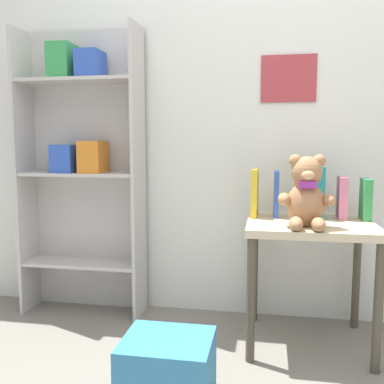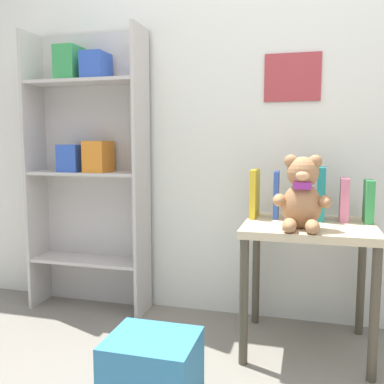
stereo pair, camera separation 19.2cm
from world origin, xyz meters
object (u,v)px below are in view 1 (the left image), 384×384
(book_standing_blue, at_px, (275,194))
(book_standing_teal, at_px, (319,192))
(book_standing_yellow, at_px, (254,193))
(teddy_bear, at_px, (305,194))
(display_table, at_px, (309,241))
(book_standing_orange, at_px, (297,197))
(book_standing_pink, at_px, (341,198))
(storage_bin, at_px, (167,370))
(bookshelf_side, at_px, (82,158))
(book_standing_green, at_px, (365,199))

(book_standing_blue, bearing_deg, book_standing_teal, 3.04)
(book_standing_yellow, distance_m, book_standing_teal, 0.32)
(teddy_bear, height_order, book_standing_blue, teddy_bear)
(book_standing_teal, bearing_deg, book_standing_blue, -174.24)
(display_table, distance_m, book_standing_blue, 0.29)
(display_table, distance_m, book_standing_yellow, 0.36)
(display_table, relative_size, book_standing_orange, 2.94)
(book_standing_pink, relative_size, storage_bin, 0.61)
(book_standing_blue, xyz_separation_m, book_standing_pink, (0.32, 0.02, -0.01))
(teddy_bear, xyz_separation_m, book_standing_blue, (-0.13, 0.24, -0.03))
(display_table, bearing_deg, book_standing_yellow, 158.79)
(bookshelf_side, bearing_deg, book_standing_teal, -4.52)
(book_standing_orange, height_order, book_standing_teal, book_standing_teal)
(book_standing_green, height_order, storage_bin, book_standing_green)
(book_standing_green, bearing_deg, book_standing_pink, 168.29)
(teddy_bear, bearing_deg, book_standing_blue, 117.56)
(book_standing_teal, height_order, storage_bin, book_standing_teal)
(display_table, bearing_deg, bookshelf_side, 169.88)
(display_table, height_order, teddy_bear, teddy_bear)
(book_standing_yellow, bearing_deg, teddy_bear, -43.37)
(book_standing_green, bearing_deg, teddy_bear, -142.36)
(book_standing_orange, bearing_deg, bookshelf_side, 175.87)
(teddy_bear, relative_size, book_standing_teal, 1.26)
(book_standing_orange, distance_m, book_standing_teal, 0.11)
(display_table, distance_m, teddy_bear, 0.28)
(book_standing_pink, bearing_deg, book_standing_yellow, -175.94)
(book_standing_blue, distance_m, storage_bin, 1.00)
(book_standing_orange, bearing_deg, display_table, -63.64)
(book_standing_blue, distance_m, book_standing_teal, 0.22)
(book_standing_orange, bearing_deg, book_standing_blue, -174.89)
(book_standing_blue, bearing_deg, book_standing_orange, 3.38)
(bookshelf_side, relative_size, storage_bin, 4.76)
(teddy_bear, bearing_deg, book_standing_pink, 52.92)
(book_standing_orange, bearing_deg, book_standing_teal, 4.43)
(bookshelf_side, relative_size, teddy_bear, 4.97)
(book_standing_yellow, distance_m, book_standing_pink, 0.43)
(book_standing_pink, distance_m, storage_bin, 1.17)
(teddy_bear, xyz_separation_m, book_standing_pink, (0.19, 0.26, -0.04))
(book_standing_teal, xyz_separation_m, book_standing_green, (0.21, -0.02, -0.03))
(bookshelf_side, height_order, book_standing_orange, bookshelf_side)
(teddy_bear, distance_m, book_standing_orange, 0.25)
(book_standing_yellow, xyz_separation_m, book_standing_teal, (0.32, 0.02, 0.01))
(bookshelf_side, bearing_deg, book_standing_yellow, -6.91)
(book_standing_pink, bearing_deg, display_table, -141.22)
(book_standing_pink, height_order, storage_bin, book_standing_pink)
(storage_bin, bearing_deg, book_standing_green, 39.33)
(book_standing_orange, xyz_separation_m, book_standing_green, (0.32, -0.01, -0.00))
(bookshelf_side, height_order, display_table, bookshelf_side)
(book_standing_blue, xyz_separation_m, storage_bin, (-0.41, -0.69, -0.60))
(bookshelf_side, xyz_separation_m, book_standing_teal, (1.30, -0.10, -0.16))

